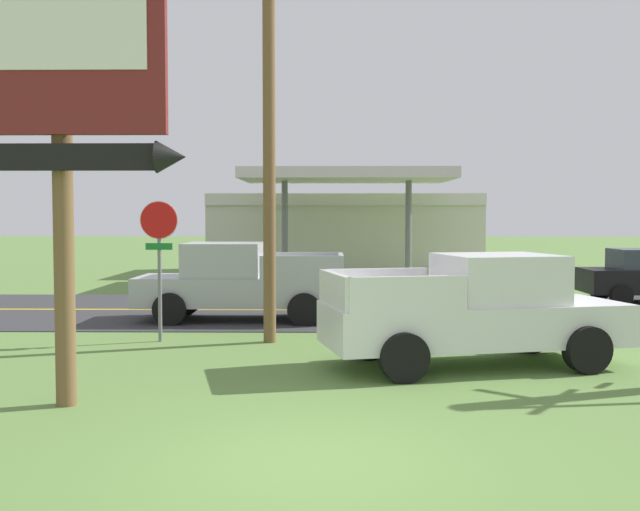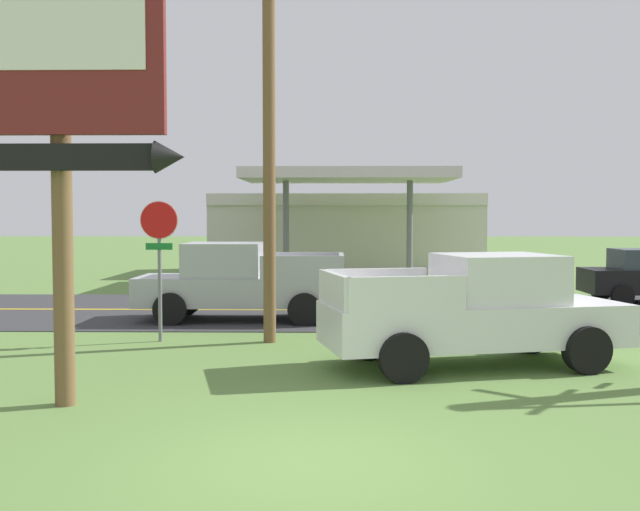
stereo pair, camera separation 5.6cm
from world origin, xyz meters
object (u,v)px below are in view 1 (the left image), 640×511
Objects in this scene: utility_pole at (269,84)px; pickup_white_parked_on_lawn at (477,311)px; gas_station at (344,231)px; stop_sign at (159,245)px; motel_sign at (62,85)px; pickup_silver_on_road at (239,282)px.

utility_pole reaches higher than pickup_white_parked_on_lawn.
gas_station is 21.89m from pickup_white_parked_on_lawn.
pickup_white_parked_on_lawn is at bearing -32.57° from utility_pole.
gas_station is at bearing 95.19° from pickup_white_parked_on_lawn.
utility_pole is at bearing -0.72° from stop_sign.
motel_sign is 5.97m from stop_sign.
stop_sign is 0.25× the size of gas_station.
motel_sign is 2.21× the size of stop_sign.
utility_pole is 5.56m from pickup_silver_on_road.
pickup_silver_on_road is at bearing 68.75° from stop_sign.
utility_pole is 0.83× the size of gas_station.
motel_sign is at bearing -90.36° from stop_sign.
motel_sign is 0.54× the size of gas_station.
gas_station is 16.34m from pickup_silver_on_road.
pickup_silver_on_road is at bearing 130.47° from pickup_white_parked_on_lawn.
motel_sign is at bearing -113.27° from utility_pole.
motel_sign is 6.00m from utility_pole.
stop_sign is 3.64m from pickup_silver_on_road.
pickup_white_parked_on_lawn is (1.98, -21.78, -0.98)m from gas_station.
gas_station is (4.17, 19.30, -0.08)m from stop_sign.
pickup_white_parked_on_lawn is 1.06× the size of pickup_silver_on_road.
pickup_silver_on_road is at bearing 81.54° from motel_sign.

